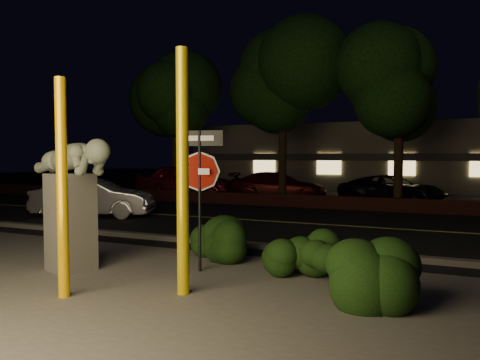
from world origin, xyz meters
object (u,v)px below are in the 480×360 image
at_px(parked_car_red, 187,181).
at_px(sculpture, 71,191).
at_px(silver_sedan, 94,198).
at_px(parked_car_dark, 392,190).
at_px(signpost, 200,172).
at_px(yellow_pole_right, 183,173).
at_px(yellow_pole_left, 62,189).
at_px(parked_car_darkred, 278,186).

bearing_deg(parked_car_red, sculpture, -167.93).
height_order(silver_sedan, parked_car_dark, silver_sedan).
relative_size(signpost, parked_car_dark, 0.57).
xyz_separation_m(yellow_pole_right, parked_car_red, (-8.24, 13.98, -1.00)).
distance_m(sculpture, parked_car_red, 14.72).
xyz_separation_m(yellow_pole_left, silver_sedan, (-5.88, 7.26, -0.95)).
height_order(yellow_pole_left, sculpture, yellow_pole_left).
distance_m(yellow_pole_right, signpost, 1.37).
bearing_deg(silver_sedan, yellow_pole_left, -163.53).
relative_size(yellow_pole_right, silver_sedan, 0.92).
bearing_deg(parked_car_darkred, sculpture, 170.66).
distance_m(sculpture, parked_car_darkred, 14.38).
bearing_deg(silver_sedan, signpost, -148.85).
xyz_separation_m(sculpture, parked_car_red, (-5.68, 13.56, -0.62)).
bearing_deg(parked_car_red, parked_car_darkred, -91.27).
bearing_deg(parked_car_darkred, parked_car_red, 85.48).
bearing_deg(parked_car_red, yellow_pole_left, -166.23).
bearing_deg(signpost, sculpture, -168.20).
bearing_deg(silver_sedan, parked_car_dark, -68.27).
xyz_separation_m(yellow_pole_left, parked_car_darkred, (-2.20, 15.58, -0.95)).
xyz_separation_m(silver_sedan, parked_car_darkred, (3.68, 8.32, 0.00)).
distance_m(signpost, silver_sedan, 8.70).
height_order(yellow_pole_right, parked_car_red, yellow_pole_right).
xyz_separation_m(yellow_pole_right, silver_sedan, (-7.38, 6.41, -1.18)).
bearing_deg(sculpture, parked_car_dark, 93.68).
distance_m(signpost, parked_car_darkred, 13.87).
distance_m(silver_sedan, parked_car_dark, 12.21).
xyz_separation_m(parked_car_red, parked_car_dark, (9.61, 0.95, -0.21)).
xyz_separation_m(sculpture, parked_car_dark, (3.93, 14.51, -0.84)).
distance_m(yellow_pole_left, parked_car_red, 16.31).
xyz_separation_m(parked_car_red, parked_car_darkred, (4.54, 0.75, -0.18)).
bearing_deg(silver_sedan, parked_car_red, -16.05).
height_order(parked_car_red, parked_car_darkred, parked_car_red).
height_order(parked_car_darkred, parked_car_dark, parked_car_darkred).
bearing_deg(sculpture, yellow_pole_right, 9.65).
height_order(yellow_pole_right, parked_car_darkred, yellow_pole_right).
height_order(yellow_pole_left, parked_car_darkred, yellow_pole_left).
xyz_separation_m(signpost, sculpture, (-2.12, -0.88, -0.34)).
relative_size(yellow_pole_left, yellow_pole_right, 0.88).
relative_size(yellow_pole_right, sculpture, 1.55).
height_order(sculpture, silver_sedan, sculpture).
relative_size(yellow_pole_left, parked_car_darkred, 0.71).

